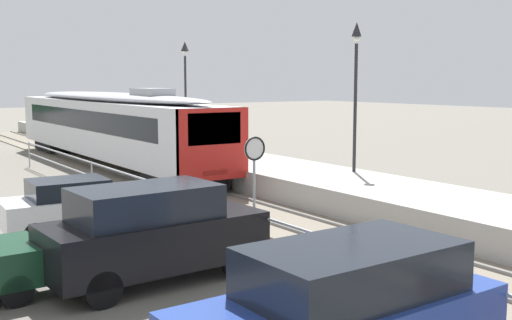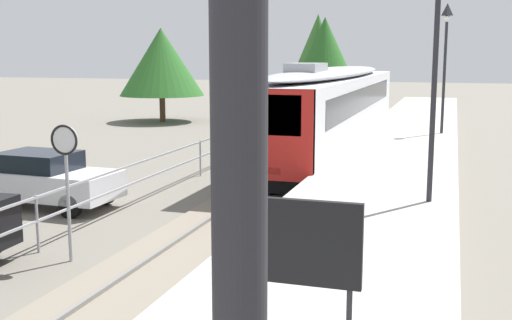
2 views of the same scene
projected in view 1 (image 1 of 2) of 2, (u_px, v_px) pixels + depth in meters
name	position (u px, v px, depth m)	size (l,w,h in m)	color
ground_plane	(91.00, 190.00, 23.96)	(160.00, 160.00, 0.00)	#6B665B
track_rails	(162.00, 182.00, 25.62)	(3.20, 60.00, 0.14)	slate
commuter_train	(109.00, 123.00, 30.17)	(2.82, 20.61, 3.74)	silver
station_platform	(229.00, 166.00, 27.37)	(3.90, 60.00, 0.90)	#A8A59E
platform_lamp_mid_platform	(356.00, 69.00, 22.17)	(0.34, 0.34, 5.35)	#232328
platform_lamp_far_end	(185.00, 73.00, 32.97)	(0.34, 0.34, 5.35)	#232328
speed_limit_sign	(255.00, 163.00, 15.59)	(0.61, 0.10, 2.81)	#9EA0A5
carpark_fence	(215.00, 213.00, 15.45)	(0.06, 36.06, 1.25)	#9EA0A5
parked_suv_blue	(343.00, 318.00, 8.23)	(4.64, 2.00, 2.04)	navy
parked_suv_black	(153.00, 232.00, 12.92)	(4.68, 2.10, 2.04)	black
parked_hatchback_white	(76.00, 205.00, 17.08)	(4.08, 1.95, 1.53)	white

